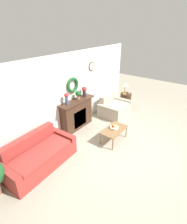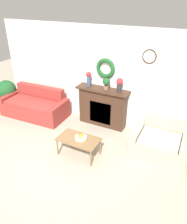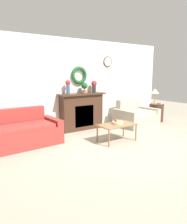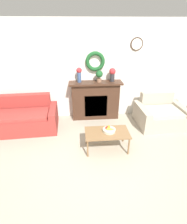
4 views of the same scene
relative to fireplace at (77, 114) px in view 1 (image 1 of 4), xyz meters
name	(u,v)px [view 1 (image 1 of 4)]	position (x,y,z in m)	size (l,w,h in m)	color
ground_plane	(129,151)	(-0.09, -2.20, -0.56)	(16.00, 16.00, 0.00)	#ADA38E
wall_back	(70,93)	(-0.08, 0.21, 0.80)	(6.80, 0.17, 2.70)	white
fireplace	(77,114)	(0.00, 0.00, 0.00)	(1.48, 0.41, 1.11)	#42281C
couch_left	(39,156)	(-2.08, -0.47, -0.25)	(2.03, 1.03, 0.86)	#9E332D
loveseat_right	(114,108)	(1.76, -0.53, -0.27)	(1.28, 1.02, 0.82)	#B2A893
coffee_table	(114,130)	(0.11, -1.51, -0.16)	(0.96, 0.55, 0.44)	olive
fruit_bowl	(114,127)	(0.16, -1.48, -0.08)	(0.28, 0.28, 0.12)	beige
side_table_by_loveseat	(125,100)	(2.79, -0.53, -0.25)	(0.50, 0.50, 0.62)	#42281C
table_lamp	(125,85)	(2.72, -0.48, 0.49)	(0.29, 0.29, 0.55)	#B28E42
mug	(129,92)	(2.90, -0.62, 0.11)	(0.09, 0.09, 0.09)	silver
vase_on_mantel_left	(67,98)	(-0.44, 0.01, 0.78)	(0.15, 0.15, 0.40)	#3D5684
vase_on_mantel_right	(84,91)	(0.46, 0.01, 0.76)	(0.18, 0.18, 0.37)	#2D2D33
potted_plant_on_mantel	(78,94)	(0.10, -0.01, 0.74)	(0.19, 0.19, 0.32)	#8E664C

